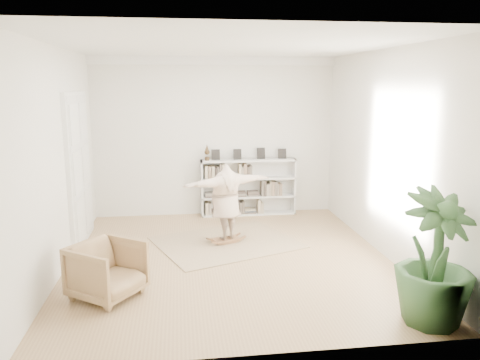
{
  "coord_description": "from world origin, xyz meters",
  "views": [
    {
      "loc": [
        -0.83,
        -7.69,
        2.98
      ],
      "look_at": [
        0.24,
        0.4,
        1.32
      ],
      "focal_mm": 35.0,
      "sensor_mm": 36.0,
      "label": 1
    }
  ],
  "objects_px": {
    "armchair": "(107,270)",
    "person": "(226,200)",
    "rocker_board": "(226,240)",
    "bookshelf": "(248,188)",
    "houseplant": "(435,258)"
  },
  "relations": [
    {
      "from": "armchair",
      "to": "person",
      "type": "xyz_separation_m",
      "value": [
        1.91,
        2.1,
        0.45
      ]
    },
    {
      "from": "houseplant",
      "to": "rocker_board",
      "type": "bearing_deg",
      "value": 123.87
    },
    {
      "from": "bookshelf",
      "to": "armchair",
      "type": "relative_size",
      "value": 2.49
    },
    {
      "from": "bookshelf",
      "to": "armchair",
      "type": "xyz_separation_m",
      "value": [
        -2.63,
        -4.08,
        -0.23
      ]
    },
    {
      "from": "rocker_board",
      "to": "person",
      "type": "xyz_separation_m",
      "value": [
        0.0,
        0.0,
        0.78
      ]
    },
    {
      "from": "armchair",
      "to": "person",
      "type": "bearing_deg",
      "value": -6.2
    },
    {
      "from": "houseplant",
      "to": "person",
      "type": "bearing_deg",
      "value": 123.87
    },
    {
      "from": "rocker_board",
      "to": "person",
      "type": "height_order",
      "value": "person"
    },
    {
      "from": "person",
      "to": "houseplant",
      "type": "height_order",
      "value": "houseplant"
    },
    {
      "from": "armchair",
      "to": "rocker_board",
      "type": "bearing_deg",
      "value": -6.2
    },
    {
      "from": "person",
      "to": "houseplant",
      "type": "xyz_separation_m",
      "value": [
        2.27,
        -3.39,
        0.01
      ]
    },
    {
      "from": "bookshelf",
      "to": "rocker_board",
      "type": "distance_m",
      "value": 2.18
    },
    {
      "from": "armchair",
      "to": "houseplant",
      "type": "bearing_deg",
      "value": -71.0
    },
    {
      "from": "person",
      "to": "rocker_board",
      "type": "bearing_deg",
      "value": -21.12
    },
    {
      "from": "armchair",
      "to": "rocker_board",
      "type": "distance_m",
      "value": 2.86
    }
  ]
}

